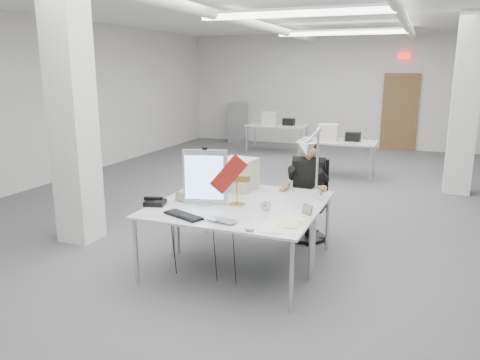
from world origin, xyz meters
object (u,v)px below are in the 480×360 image
Objects in this scene: bankers_lamp at (237,190)px; desk_phone at (155,203)px; desk_main at (224,216)px; office_chair at (308,200)px; monitor at (205,177)px; beige_monitor at (238,174)px; laptop at (218,222)px; seated_person at (308,175)px; architect_lamp at (312,166)px.

bankers_lamp reaches higher than desk_phone.
desk_main is 1.66× the size of office_chair.
desk_phone is at bearing -168.36° from monitor.
monitor is (-0.35, 0.29, 0.32)m from desk_main.
bankers_lamp is 1.58× the size of desk_phone.
desk_phone is 1.16m from beige_monitor.
beige_monitor is (-0.30, 1.29, 0.18)m from laptop.
laptop is at bearing -32.17° from desk_phone.
seated_person is at bearing 86.01° from laptop.
desk_phone is 1.79m from architect_lamp.
desk_main is 1.68m from office_chair.
desk_main is 1.80× the size of seated_person.
architect_lamp is at bearing 12.65° from bankers_lamp.
bankers_lamp is (-0.53, -1.21, 0.38)m from office_chair.
architect_lamp is (1.10, 0.44, 0.13)m from monitor.
bankers_lamp is at bearing -120.51° from office_chair.
desk_main is at bearing -68.86° from beige_monitor.
bankers_lamp is 0.68m from beige_monitor.
architect_lamp reaches higher than laptop.
architect_lamp is (0.23, -0.81, 0.29)m from seated_person.
desk_main is 1.06m from beige_monitor.
desk_main is 2.94× the size of monitor.
beige_monitor is (-0.77, -0.57, 0.41)m from office_chair.
seated_person is at bearing 105.21° from architect_lamp.
beige_monitor reaches higher than desk_main.
laptop is at bearing -110.99° from office_chair.
monitor reaches higher than beige_monitor.
seated_person reaches higher than desk_main.
beige_monitor is (-0.77, -0.52, 0.05)m from seated_person.
office_chair is 1.25× the size of architect_lamp.
office_chair is at bearing 83.04° from seated_person.
office_chair is 3.20× the size of bankers_lamp.
bankers_lamp is 0.82× the size of beige_monitor.
bankers_lamp is 0.39× the size of architect_lamp.
office_chair is 1.37m from bankers_lamp.
seated_person is 4.65× the size of desk_phone.
architect_lamp is at bearing -82.07° from office_chair.
beige_monitor reaches higher than office_chair.
office_chair is 0.36m from seated_person.
laptop is at bearing -111.36° from seated_person.
desk_main is 0.55m from monitor.
office_chair reaches higher than laptop.
architect_lamp reaches higher than office_chair.
architect_lamp is at bearing -8.61° from beige_monitor.
office_chair is 5.05× the size of desk_phone.
seated_person reaches higher than bankers_lamp.
desk_phone is at bearing -157.40° from architect_lamp.
seated_person is at bearing 53.15° from bankers_lamp.
office_chair is 2.08m from desk_phone.
monitor is (-0.87, -1.24, 0.16)m from seated_person.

